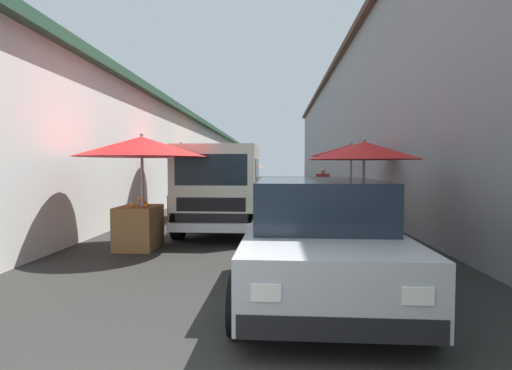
{
  "coord_description": "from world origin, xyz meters",
  "views": [
    {
      "loc": [
        -1.35,
        -0.49,
        1.63
      ],
      "look_at": [
        8.36,
        0.0,
        1.15
      ],
      "focal_mm": 26.85,
      "sensor_mm": 36.0,
      "label": 1
    }
  ],
  "objects_px": {
    "fruit_stall_near_right": "(181,162)",
    "vendor_by_crates": "(323,185)",
    "fruit_stall_far_left": "(234,167)",
    "delivery_truck": "(222,191)",
    "fruit_stall_far_right": "(361,172)",
    "fruit_stall_near_left": "(141,162)",
    "hatchback_car": "(317,235)",
    "fruit_stall_mid_lane": "(351,165)"
  },
  "relations": [
    {
      "from": "fruit_stall_near_right",
      "to": "vendor_by_crates",
      "type": "relative_size",
      "value": 1.55
    },
    {
      "from": "fruit_stall_far_left",
      "to": "delivery_truck",
      "type": "distance_m",
      "value": 7.97
    },
    {
      "from": "fruit_stall_far_left",
      "to": "fruit_stall_far_right",
      "type": "height_order",
      "value": "fruit_stall_far_right"
    },
    {
      "from": "fruit_stall_near_right",
      "to": "fruit_stall_near_left",
      "type": "bearing_deg",
      "value": -176.02
    },
    {
      "from": "fruit_stall_near_left",
      "to": "hatchback_car",
      "type": "relative_size",
      "value": 0.65
    },
    {
      "from": "fruit_stall_mid_lane",
      "to": "fruit_stall_near_right",
      "type": "distance_m",
      "value": 5.1
    },
    {
      "from": "fruit_stall_mid_lane",
      "to": "hatchback_car",
      "type": "xyz_separation_m",
      "value": [
        -5.62,
        1.51,
        -0.93
      ]
    },
    {
      "from": "fruit_stall_near_right",
      "to": "delivery_truck",
      "type": "relative_size",
      "value": 0.48
    },
    {
      "from": "fruit_stall_far_right",
      "to": "hatchback_car",
      "type": "bearing_deg",
      "value": 155.28
    },
    {
      "from": "fruit_stall_far_left",
      "to": "fruit_stall_near_right",
      "type": "xyz_separation_m",
      "value": [
        -5.26,
        1.08,
        0.16
      ]
    },
    {
      "from": "fruit_stall_far_right",
      "to": "delivery_truck",
      "type": "height_order",
      "value": "fruit_stall_far_right"
    },
    {
      "from": "fruit_stall_near_left",
      "to": "delivery_truck",
      "type": "bearing_deg",
      "value": -38.2
    },
    {
      "from": "hatchback_car",
      "to": "fruit_stall_near_right",
      "type": "bearing_deg",
      "value": 27.1
    },
    {
      "from": "fruit_stall_near_right",
      "to": "fruit_stall_far_right",
      "type": "height_order",
      "value": "fruit_stall_near_right"
    },
    {
      "from": "fruit_stall_far_right",
      "to": "fruit_stall_near_left",
      "type": "bearing_deg",
      "value": 88.36
    },
    {
      "from": "fruit_stall_near_right",
      "to": "delivery_truck",
      "type": "bearing_deg",
      "value": -148.47
    },
    {
      "from": "fruit_stall_far_left",
      "to": "fruit_stall_mid_lane",
      "type": "bearing_deg",
      "value": -148.64
    },
    {
      "from": "fruit_stall_mid_lane",
      "to": "fruit_stall_near_left",
      "type": "bearing_deg",
      "value": 124.87
    },
    {
      "from": "fruit_stall_near_left",
      "to": "delivery_truck",
      "type": "distance_m",
      "value": 2.27
    },
    {
      "from": "delivery_truck",
      "to": "hatchback_car",
      "type": "bearing_deg",
      "value": -156.02
    },
    {
      "from": "fruit_stall_far_left",
      "to": "delivery_truck",
      "type": "xyz_separation_m",
      "value": [
        -7.93,
        -0.57,
        -0.57
      ]
    },
    {
      "from": "hatchback_car",
      "to": "vendor_by_crates",
      "type": "relative_size",
      "value": 2.56
    },
    {
      "from": "fruit_stall_near_left",
      "to": "fruit_stall_mid_lane",
      "type": "relative_size",
      "value": 1.11
    },
    {
      "from": "fruit_stall_near_left",
      "to": "fruit_stall_far_right",
      "type": "bearing_deg",
      "value": -91.64
    },
    {
      "from": "fruit_stall_mid_lane",
      "to": "hatchback_car",
      "type": "relative_size",
      "value": 0.58
    },
    {
      "from": "fruit_stall_far_left",
      "to": "fruit_stall_far_right",
      "type": "distance_m",
      "value": 10.34
    },
    {
      "from": "hatchback_car",
      "to": "delivery_truck",
      "type": "distance_m",
      "value": 4.47
    },
    {
      "from": "fruit_stall_far_left",
      "to": "fruit_stall_far_right",
      "type": "relative_size",
      "value": 1.25
    },
    {
      "from": "fruit_stall_near_left",
      "to": "fruit_stall_mid_lane",
      "type": "xyz_separation_m",
      "value": [
        3.25,
        -4.66,
        -0.04
      ]
    },
    {
      "from": "fruit_stall_far_left",
      "to": "hatchback_car",
      "type": "relative_size",
      "value": 0.69
    },
    {
      "from": "fruit_stall_near_right",
      "to": "fruit_stall_far_right",
      "type": "distance_m",
      "value": 6.36
    },
    {
      "from": "fruit_stall_near_left",
      "to": "fruit_stall_far_right",
      "type": "relative_size",
      "value": 1.18
    },
    {
      "from": "fruit_stall_far_right",
      "to": "hatchback_car",
      "type": "distance_m",
      "value": 2.6
    },
    {
      "from": "fruit_stall_near_left",
      "to": "vendor_by_crates",
      "type": "bearing_deg",
      "value": -29.7
    },
    {
      "from": "fruit_stall_far_right",
      "to": "delivery_truck",
      "type": "relative_size",
      "value": 0.44
    },
    {
      "from": "fruit_stall_near_right",
      "to": "vendor_by_crates",
      "type": "distance_m",
      "value": 5.96
    },
    {
      "from": "fruit_stall_near_right",
      "to": "vendor_by_crates",
      "type": "xyz_separation_m",
      "value": [
        3.46,
        -4.78,
        -0.88
      ]
    },
    {
      "from": "fruit_stall_far_right",
      "to": "fruit_stall_far_left",
      "type": "bearing_deg",
      "value": 19.29
    },
    {
      "from": "hatchback_car",
      "to": "delivery_truck",
      "type": "relative_size",
      "value": 0.8
    },
    {
      "from": "hatchback_car",
      "to": "delivery_truck",
      "type": "height_order",
      "value": "delivery_truck"
    },
    {
      "from": "fruit_stall_mid_lane",
      "to": "hatchback_car",
      "type": "height_order",
      "value": "fruit_stall_mid_lane"
    },
    {
      "from": "fruit_stall_mid_lane",
      "to": "fruit_stall_near_right",
      "type": "height_order",
      "value": "fruit_stall_near_right"
    }
  ]
}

